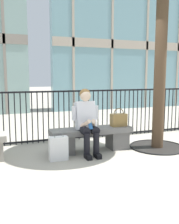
{
  "coord_description": "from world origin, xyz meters",
  "views": [
    {
      "loc": [
        -1.69,
        -4.48,
        1.44
      ],
      "look_at": [
        0.0,
        0.1,
        0.75
      ],
      "focal_mm": 40.68,
      "sensor_mm": 36.0,
      "label": 1
    }
  ],
  "objects": [
    {
      "name": "handbag_on_bench",
      "position": [
        0.58,
        -0.01,
        0.58
      ],
      "size": [
        0.32,
        0.16,
        0.36
      ],
      "color": "olive",
      "rests_on": "stone_bench"
    },
    {
      "name": "seated_person_with_phone",
      "position": [
        -0.14,
        -0.13,
        0.65
      ],
      "size": [
        0.52,
        0.66,
        1.21
      ],
      "color": "black",
      "rests_on": "ground"
    },
    {
      "name": "building_facade_right",
      "position": [
        4.77,
        5.76,
        4.51
      ],
      "size": [
        8.61,
        0.43,
        9.0
      ],
      "color": "#729EA8",
      "rests_on": "ground"
    },
    {
      "name": "shopping_bag",
      "position": [
        -0.73,
        -0.33,
        0.21
      ],
      "size": [
        0.32,
        0.15,
        0.51
      ],
      "color": "white",
      "rests_on": "ground"
    },
    {
      "name": "stone_bench",
      "position": [
        0.0,
        0.0,
        0.27
      ],
      "size": [
        1.6,
        0.44,
        0.45
      ],
      "color": "slate",
      "rests_on": "ground"
    },
    {
      "name": "plaza_railing",
      "position": [
        0.0,
        0.95,
        0.57
      ],
      "size": [
        7.15,
        0.04,
        1.13
      ],
      "color": "black",
      "rests_on": "ground"
    },
    {
      "name": "ground_plane",
      "position": [
        0.0,
        0.0,
        0.0
      ],
      "size": [
        60.0,
        60.0,
        0.0
      ],
      "primitive_type": "plane",
      "color": "#A8A091"
    }
  ]
}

